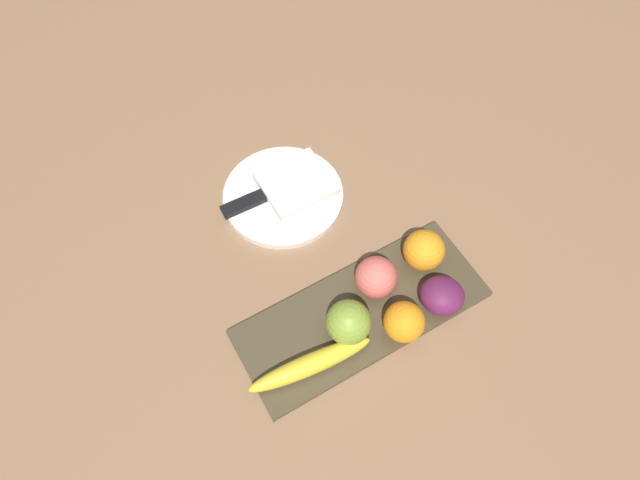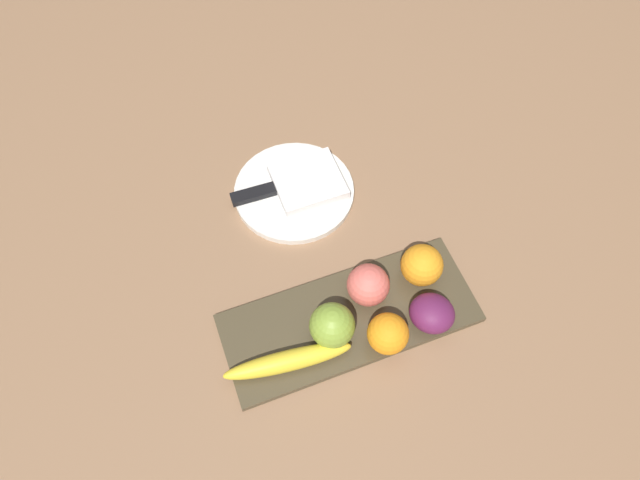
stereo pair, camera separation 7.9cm
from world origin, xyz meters
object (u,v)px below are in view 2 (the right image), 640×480
Objects in this scene: apple at (332,325)px; knife at (264,192)px; orange_near_apple at (388,334)px; grape_bunch at (432,313)px; banana at (288,361)px; folded_napkin at (308,182)px; dinner_plate at (294,191)px; peach at (368,285)px; fruit_tray at (349,318)px; orange_near_banana at (422,265)px.

apple is 0.39× the size of knife.
grape_bunch is (0.08, 0.01, -0.01)m from orange_near_apple.
apple reaches higher than grape_bunch.
apple reaches higher than banana.
dinner_plate is at bearing 180.00° from folded_napkin.
apple reaches higher than peach.
apple is at bearing -155.35° from fruit_tray.
orange_near_apple is (0.04, -0.06, 0.04)m from fruit_tray.
banana is at bearing 173.05° from orange_near_apple.
grape_bunch reaches higher than knife.
grape_bunch is 0.39× the size of knife.
orange_near_banana is at bearing 41.39° from orange_near_apple.
folded_napkin is (-0.09, 0.31, -0.01)m from grape_bunch.
peach is 0.11m from grape_bunch.
folded_napkin is (0.03, 0.00, 0.02)m from dinner_plate.
fruit_tray is at bearing -90.00° from dinner_plate.
fruit_tray is 0.06m from peach.
apple is at bearing -150.84° from peach.
grape_bunch is (0.15, -0.03, -0.01)m from apple.
folded_napkin is (0.03, 0.26, 0.02)m from fruit_tray.
grape_bunch is at bearing 6.24° from orange_near_apple.
folded_napkin is at bearing 71.30° from banana.
peach is (-0.09, -0.00, -0.00)m from orange_near_banana.
banana is 0.91× the size of dinner_plate.
banana is 2.76× the size of grape_bunch.
dinner_plate is 0.05m from knife.
folded_napkin is at bearing 105.91° from grape_bunch.
dinner_plate is (-0.13, 0.24, -0.04)m from orange_near_banana.
fruit_tray is at bearing 157.08° from grape_bunch.
fruit_tray is 0.06m from apple.
knife is at bearing 172.13° from folded_napkin.
orange_near_apple is 0.93× the size of orange_near_banana.
apple is at bearing 151.11° from orange_near_apple.
folded_napkin is at bearing 91.81° from orange_near_apple.
banana reaches higher than fruit_tray.
folded_napkin is at bearing 0.00° from dinner_plate.
orange_near_apple is 0.35m from knife.
apple is at bearing -165.26° from orange_near_banana.
apple is 0.59× the size of folded_napkin.
grape_bunch reaches higher than folded_napkin.
fruit_tray is 5.94× the size of peach.
fruit_tray is at bearing -147.09° from peach.
dinner_plate is (-0.04, 0.24, -0.04)m from peach.
banana is 1.09× the size of knife.
peach is at bearing 32.91° from fruit_tray.
peach is 0.38× the size of knife.
orange_near_banana is 0.31m from knife.
orange_near_apple is 0.90× the size of grape_bunch.
dinner_plate is (0.04, 0.28, -0.04)m from apple.
peach is 0.57× the size of folded_napkin.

